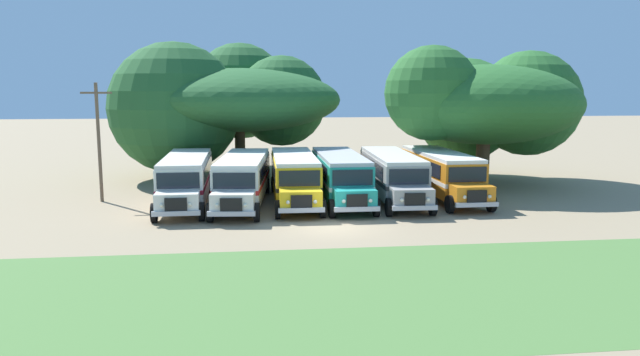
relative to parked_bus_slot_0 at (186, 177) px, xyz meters
The scene contains 11 objects.
ground_plane 10.60m from the parked_bus_slot_0, 41.48° to the right, with size 220.00×220.00×0.00m, color #937F60.
foreground_grass_strip 18.16m from the parked_bus_slot_0, 64.27° to the right, with size 80.00×10.73×0.01m, color #4C7538.
parked_bus_slot_0 is the anchor object (origin of this frame).
parked_bus_slot_1 3.39m from the parked_bus_slot_0, ahead, with size 3.57×10.98×2.82m.
parked_bus_slot_2 6.45m from the parked_bus_slot_0, ahead, with size 2.79×10.85×2.82m.
parked_bus_slot_3 9.27m from the parked_bus_slot_0, ahead, with size 2.70×10.84×2.82m.
parked_bus_slot_4 12.52m from the parked_bus_slot_0, ahead, with size 2.99×10.88×2.82m.
parked_bus_slot_5 15.79m from the parked_bus_slot_0, ahead, with size 2.81×10.86×2.82m.
broad_shade_tree 12.73m from the parked_bus_slot_0, 80.32° to the left, with size 17.41×16.93×10.67m.
secondary_tree 21.74m from the parked_bus_slot_0, 15.49° to the left, with size 15.28×13.65×9.67m.
utility_pole 5.77m from the parked_bus_slot_0, 166.86° to the left, with size 1.80×0.20×7.15m.
Camera 1 is at (-4.03, -28.20, 6.80)m, focal length 32.97 mm.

